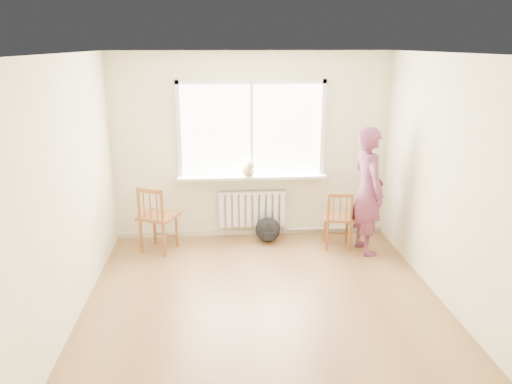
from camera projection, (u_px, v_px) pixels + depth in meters
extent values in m
plane|color=olive|center=(266.00, 309.00, 5.46)|extent=(4.50, 4.50, 0.00)
plane|color=white|center=(267.00, 54.00, 4.69)|extent=(4.50, 4.50, 0.00)
cube|color=beige|center=(251.00, 147.00, 7.23)|extent=(4.00, 0.01, 2.70)
cube|color=white|center=(251.00, 130.00, 7.13)|extent=(2.00, 0.02, 1.30)
cube|color=white|center=(251.00, 82.00, 6.92)|extent=(2.12, 0.05, 0.06)
cube|color=white|center=(179.00, 131.00, 7.04)|extent=(0.06, 0.05, 1.42)
cube|color=white|center=(323.00, 129.00, 7.19)|extent=(0.06, 0.05, 1.42)
cube|color=white|center=(252.00, 130.00, 7.12)|extent=(0.04, 0.05, 1.30)
cube|color=white|center=(252.00, 177.00, 7.24)|extent=(2.15, 0.22, 0.04)
cube|color=white|center=(252.00, 208.00, 7.44)|extent=(1.00, 0.02, 0.55)
cube|color=white|center=(252.00, 210.00, 7.40)|extent=(1.00, 0.10, 0.51)
cube|color=white|center=(252.00, 193.00, 7.32)|extent=(1.00, 0.12, 0.03)
cylinder|color=silver|center=(333.00, 228.00, 7.62)|extent=(1.40, 0.04, 0.04)
cube|color=beige|center=(252.00, 232.00, 7.59)|extent=(4.00, 0.03, 0.08)
cube|color=brown|center=(158.00, 216.00, 6.89)|extent=(0.61, 0.60, 0.04)
cylinder|color=brown|center=(177.00, 230.00, 7.06)|extent=(0.04, 0.04, 0.50)
cylinder|color=brown|center=(155.00, 227.00, 7.18)|extent=(0.04, 0.04, 0.50)
cylinder|color=brown|center=(164.00, 239.00, 6.74)|extent=(0.04, 0.04, 0.50)
cylinder|color=brown|center=(141.00, 236.00, 6.85)|extent=(0.04, 0.04, 0.50)
cylinder|color=brown|center=(163.00, 224.00, 6.67)|extent=(0.04, 0.04, 0.95)
cylinder|color=brown|center=(140.00, 221.00, 6.79)|extent=(0.04, 0.04, 0.95)
cube|color=brown|center=(149.00, 191.00, 6.61)|extent=(0.37, 0.19, 0.06)
cylinder|color=brown|center=(157.00, 206.00, 6.63)|extent=(0.02, 0.02, 0.38)
cylinder|color=brown|center=(150.00, 205.00, 6.66)|extent=(0.02, 0.02, 0.38)
cylinder|color=brown|center=(144.00, 205.00, 6.70)|extent=(0.02, 0.02, 0.38)
cube|color=brown|center=(338.00, 217.00, 7.02)|extent=(0.46, 0.44, 0.04)
cylinder|color=brown|center=(347.00, 228.00, 7.23)|extent=(0.04, 0.04, 0.45)
cylinder|color=brown|center=(325.00, 228.00, 7.24)|extent=(0.04, 0.04, 0.45)
cylinder|color=brown|center=(350.00, 236.00, 6.92)|extent=(0.04, 0.04, 0.45)
cylinder|color=brown|center=(327.00, 236.00, 6.93)|extent=(0.04, 0.04, 0.45)
cylinder|color=brown|center=(351.00, 223.00, 6.87)|extent=(0.04, 0.04, 0.84)
cylinder|color=brown|center=(328.00, 222.00, 6.88)|extent=(0.04, 0.04, 0.84)
cube|color=brown|center=(341.00, 195.00, 6.76)|extent=(0.34, 0.07, 0.05)
cylinder|color=brown|center=(347.00, 208.00, 6.81)|extent=(0.02, 0.02, 0.34)
cylinder|color=brown|center=(340.00, 208.00, 6.81)|extent=(0.02, 0.02, 0.34)
cylinder|color=brown|center=(333.00, 208.00, 6.81)|extent=(0.02, 0.02, 0.34)
imported|color=#B63C66|center=(368.00, 191.00, 6.75)|extent=(0.52, 0.70, 1.75)
ellipsoid|color=beige|center=(248.00, 170.00, 7.13)|extent=(0.23, 0.30, 0.20)
sphere|color=beige|center=(250.00, 165.00, 6.98)|extent=(0.11, 0.11, 0.11)
cone|color=beige|center=(248.00, 161.00, 6.96)|extent=(0.04, 0.04, 0.05)
cone|color=beige|center=(253.00, 161.00, 6.98)|extent=(0.04, 0.04, 0.05)
cylinder|color=beige|center=(246.00, 172.00, 7.28)|extent=(0.06, 0.18, 0.02)
cylinder|color=beige|center=(248.00, 175.00, 7.05)|extent=(0.02, 0.02, 0.10)
cylinder|color=beige|center=(252.00, 175.00, 7.06)|extent=(0.02, 0.02, 0.10)
ellipsoid|color=black|center=(268.00, 229.00, 7.28)|extent=(0.42, 0.35, 0.37)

